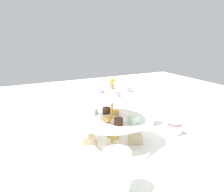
{
  "coord_description": "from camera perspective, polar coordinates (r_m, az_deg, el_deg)",
  "views": [
    {
      "loc": [
        -0.67,
        0.34,
        0.39
      ],
      "look_at": [
        0.0,
        0.0,
        0.18
      ],
      "focal_mm": 37.26,
      "sensor_mm": 36.0,
      "label": 1
    }
  ],
  "objects": [
    {
      "name": "butter_knife_left",
      "position": [
        0.84,
        -21.1,
        -13.31
      ],
      "size": [
        0.16,
        0.08,
        0.0
      ],
      "primitive_type": "cube",
      "rotation": [
        0.0,
        0.0,
        2.71
      ],
      "color": "silver",
      "rests_on": "ground_plane"
    },
    {
      "name": "water_glass_short_left",
      "position": [
        1.03,
        8.6,
        -4.91
      ],
      "size": [
        0.06,
        0.06,
        0.08
      ],
      "primitive_type": "cylinder",
      "color": "silver",
      "rests_on": "ground_plane"
    },
    {
      "name": "butter_knife_right",
      "position": [
        0.79,
        21.26,
        -15.39
      ],
      "size": [
        0.14,
        0.12,
        0.0
      ],
      "primitive_type": "cube",
      "rotation": [
        0.0,
        0.0,
        5.59
      ],
      "color": "silver",
      "rests_on": "ground_plane"
    },
    {
      "name": "water_glass_tall_right",
      "position": [
        0.6,
        1.23,
        -18.29
      ],
      "size": [
        0.07,
        0.07,
        0.12
      ],
      "primitive_type": "cylinder",
      "color": "silver",
      "rests_on": "ground_plane"
    },
    {
      "name": "ground_plane",
      "position": [
        0.85,
        0.0,
        -12.13
      ],
      "size": [
        2.4,
        2.4,
        0.0
      ],
      "primitive_type": "plane",
      "color": "white"
    },
    {
      "name": "tiered_serving_stand",
      "position": [
        0.82,
        -0.02,
        -7.14
      ],
      "size": [
        0.29,
        0.29,
        0.25
      ],
      "color": "white",
      "rests_on": "ground_plane"
    },
    {
      "name": "teacup_with_saucer",
      "position": [
        0.96,
        15.04,
        -7.72
      ],
      "size": [
        0.09,
        0.09,
        0.05
      ],
      "color": "white",
      "rests_on": "ground_plane"
    }
  ]
}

